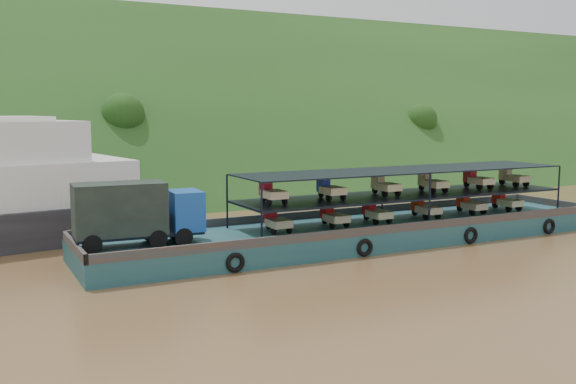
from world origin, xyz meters
name	(u,v)px	position (x,y,z in m)	size (l,w,h in m)	color
ground	(339,247)	(0.00, 0.00, 0.00)	(160.00, 160.00, 0.00)	brown
hillside	(168,187)	(0.00, 36.00, 0.00)	(140.00, 28.00, 28.00)	#183814
cargo_barge	(343,227)	(0.63, 0.53, 1.14)	(35.00, 7.18, 4.60)	#15424C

